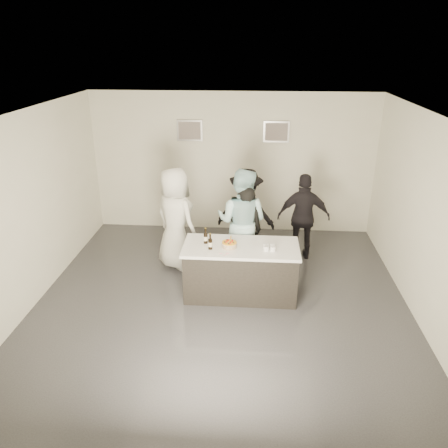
{
  "coord_description": "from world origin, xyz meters",
  "views": [
    {
      "loc": [
        0.49,
        -6.09,
        3.95
      ],
      "look_at": [
        0.0,
        0.5,
        1.15
      ],
      "focal_mm": 35.0,
      "sensor_mm": 36.0,
      "label": 1
    }
  ],
  "objects_px": {
    "beer_bottle_a": "(206,236)",
    "beer_bottle_b": "(210,242)",
    "cake": "(229,245)",
    "person_guest_left": "(176,219)",
    "person_guest_back": "(246,212)",
    "bar_counter": "(241,271)",
    "person_main_black": "(245,231)",
    "person_main_blue": "(242,222)",
    "person_guest_right": "(304,217)"
  },
  "relations": [
    {
      "from": "beer_bottle_a",
      "to": "person_main_black",
      "type": "bearing_deg",
      "value": 47.72
    },
    {
      "from": "person_main_black",
      "to": "person_guest_back",
      "type": "height_order",
      "value": "person_guest_back"
    },
    {
      "from": "beer_bottle_a",
      "to": "person_main_black",
      "type": "distance_m",
      "value": 0.94
    },
    {
      "from": "beer_bottle_b",
      "to": "person_guest_right",
      "type": "xyz_separation_m",
      "value": [
        1.61,
        1.61,
        -0.19
      ]
    },
    {
      "from": "person_main_black",
      "to": "person_guest_right",
      "type": "distance_m",
      "value": 1.3
    },
    {
      "from": "bar_counter",
      "to": "person_guest_right",
      "type": "distance_m",
      "value": 1.89
    },
    {
      "from": "person_guest_right",
      "to": "beer_bottle_a",
      "type": "bearing_deg",
      "value": 40.49
    },
    {
      "from": "beer_bottle_a",
      "to": "person_main_blue",
      "type": "height_order",
      "value": "person_main_blue"
    },
    {
      "from": "person_guest_left",
      "to": "person_guest_right",
      "type": "height_order",
      "value": "person_guest_left"
    },
    {
      "from": "beer_bottle_a",
      "to": "person_main_blue",
      "type": "distance_m",
      "value": 0.97
    },
    {
      "from": "beer_bottle_b",
      "to": "person_main_black",
      "type": "height_order",
      "value": "person_main_black"
    },
    {
      "from": "person_main_blue",
      "to": "bar_counter",
      "type": "bearing_deg",
      "value": 108.83
    },
    {
      "from": "beer_bottle_b",
      "to": "person_guest_back",
      "type": "distance_m",
      "value": 1.79
    },
    {
      "from": "person_main_blue",
      "to": "person_main_black",
      "type": "bearing_deg",
      "value": 137.74
    },
    {
      "from": "cake",
      "to": "person_guest_right",
      "type": "relative_size",
      "value": 0.14
    },
    {
      "from": "person_main_blue",
      "to": "person_guest_left",
      "type": "distance_m",
      "value": 1.21
    },
    {
      "from": "beer_bottle_a",
      "to": "person_guest_left",
      "type": "height_order",
      "value": "person_guest_left"
    },
    {
      "from": "person_guest_right",
      "to": "cake",
      "type": "bearing_deg",
      "value": 50.3
    },
    {
      "from": "bar_counter",
      "to": "beer_bottle_a",
      "type": "height_order",
      "value": "beer_bottle_a"
    },
    {
      "from": "beer_bottle_a",
      "to": "person_guest_left",
      "type": "relative_size",
      "value": 0.14
    },
    {
      "from": "cake",
      "to": "person_main_black",
      "type": "height_order",
      "value": "person_main_black"
    },
    {
      "from": "cake",
      "to": "person_main_blue",
      "type": "relative_size",
      "value": 0.12
    },
    {
      "from": "beer_bottle_a",
      "to": "beer_bottle_b",
      "type": "distance_m",
      "value": 0.23
    },
    {
      "from": "beer_bottle_a",
      "to": "person_guest_right",
      "type": "bearing_deg",
      "value": 39.28
    },
    {
      "from": "person_main_black",
      "to": "person_guest_left",
      "type": "relative_size",
      "value": 0.88
    },
    {
      "from": "person_guest_left",
      "to": "person_main_black",
      "type": "bearing_deg",
      "value": -151.21
    },
    {
      "from": "cake",
      "to": "person_main_blue",
      "type": "distance_m",
      "value": 0.93
    },
    {
      "from": "cake",
      "to": "person_guest_back",
      "type": "bearing_deg",
      "value": 82.38
    },
    {
      "from": "cake",
      "to": "person_guest_back",
      "type": "height_order",
      "value": "person_guest_back"
    },
    {
      "from": "person_main_black",
      "to": "person_guest_back",
      "type": "relative_size",
      "value": 0.96
    },
    {
      "from": "beer_bottle_a",
      "to": "beer_bottle_b",
      "type": "relative_size",
      "value": 1.0
    },
    {
      "from": "person_guest_back",
      "to": "beer_bottle_b",
      "type": "bearing_deg",
      "value": 81.62
    },
    {
      "from": "bar_counter",
      "to": "cake",
      "type": "xyz_separation_m",
      "value": [
        -0.19,
        -0.06,
        0.49
      ]
    },
    {
      "from": "person_main_blue",
      "to": "person_guest_back",
      "type": "height_order",
      "value": "person_main_blue"
    },
    {
      "from": "bar_counter",
      "to": "person_main_blue",
      "type": "height_order",
      "value": "person_main_blue"
    },
    {
      "from": "beer_bottle_b",
      "to": "cake",
      "type": "bearing_deg",
      "value": 16.34
    },
    {
      "from": "beer_bottle_b",
      "to": "person_guest_right",
      "type": "distance_m",
      "value": 2.29
    },
    {
      "from": "beer_bottle_a",
      "to": "person_main_black",
      "type": "relative_size",
      "value": 0.16
    },
    {
      "from": "person_guest_left",
      "to": "beer_bottle_a",
      "type": "bearing_deg",
      "value": 164.2
    },
    {
      "from": "bar_counter",
      "to": "beer_bottle_b",
      "type": "xyz_separation_m",
      "value": [
        -0.48,
        -0.15,
        0.58
      ]
    },
    {
      "from": "bar_counter",
      "to": "beer_bottle_b",
      "type": "height_order",
      "value": "beer_bottle_b"
    },
    {
      "from": "beer_bottle_b",
      "to": "person_guest_right",
      "type": "height_order",
      "value": "person_guest_right"
    },
    {
      "from": "cake",
      "to": "beer_bottle_a",
      "type": "relative_size",
      "value": 0.91
    },
    {
      "from": "cake",
      "to": "person_guest_right",
      "type": "xyz_separation_m",
      "value": [
        1.32,
        1.52,
        -0.09
      ]
    },
    {
      "from": "person_main_black",
      "to": "cake",
      "type": "bearing_deg",
      "value": 63.09
    },
    {
      "from": "person_main_black",
      "to": "person_guest_left",
      "type": "height_order",
      "value": "person_guest_left"
    },
    {
      "from": "bar_counter",
      "to": "person_main_blue",
      "type": "xyz_separation_m",
      "value": [
        -0.02,
        0.85,
        0.52
      ]
    },
    {
      "from": "bar_counter",
      "to": "person_guest_left",
      "type": "relative_size",
      "value": 0.98
    },
    {
      "from": "bar_counter",
      "to": "person_main_black",
      "type": "xyz_separation_m",
      "value": [
        0.04,
        0.74,
        0.38
      ]
    },
    {
      "from": "person_main_blue",
      "to": "person_guest_right",
      "type": "distance_m",
      "value": 1.31
    }
  ]
}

